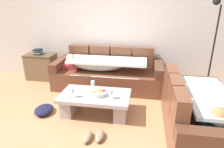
# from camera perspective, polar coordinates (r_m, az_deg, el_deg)

# --- Properties ---
(ground_plane) EXTENTS (14.00, 14.00, 0.00)m
(ground_plane) POSITION_cam_1_polar(r_m,az_deg,el_deg) (3.28, -7.71, -15.11)
(ground_plane) COLOR #AE7950
(back_wall) EXTENTS (9.00, 0.10, 2.70)m
(back_wall) POSITION_cam_1_polar(r_m,az_deg,el_deg) (4.79, -0.87, 13.96)
(back_wall) COLOR silver
(back_wall) RESTS_ON ground_plane
(couch_along_wall) EXTENTS (2.40, 0.92, 0.88)m
(couch_along_wall) POSITION_cam_1_polar(r_m,az_deg,el_deg) (4.52, -1.66, 0.21)
(couch_along_wall) COLOR brown
(couch_along_wall) RESTS_ON ground_plane
(couch_near_window) EXTENTS (0.92, 1.76, 0.88)m
(couch_near_window) POSITION_cam_1_polar(r_m,az_deg,el_deg) (3.19, 23.47, -10.83)
(couch_near_window) COLOR brown
(couch_near_window) RESTS_ON ground_plane
(coffee_table) EXTENTS (1.20, 0.68, 0.38)m
(coffee_table) POSITION_cam_1_polar(r_m,az_deg,el_deg) (3.50, -4.83, -7.89)
(coffee_table) COLOR #A49899
(coffee_table) RESTS_ON ground_plane
(fruit_bowl) EXTENTS (0.28, 0.28, 0.10)m
(fruit_bowl) POSITION_cam_1_polar(r_m,az_deg,el_deg) (3.39, -3.87, -5.41)
(fruit_bowl) COLOR silver
(fruit_bowl) RESTS_ON coffee_table
(wine_glass_near_left) EXTENTS (0.07, 0.07, 0.17)m
(wine_glass_near_left) POSITION_cam_1_polar(r_m,az_deg,el_deg) (3.34, -11.30, -4.77)
(wine_glass_near_left) COLOR silver
(wine_glass_near_left) RESTS_ON coffee_table
(wine_glass_near_right) EXTENTS (0.07, 0.07, 0.17)m
(wine_glass_near_right) POSITION_cam_1_polar(r_m,az_deg,el_deg) (3.23, -0.32, -5.28)
(wine_glass_near_right) COLOR silver
(wine_glass_near_right) RESTS_ON coffee_table
(wine_glass_far_back) EXTENTS (0.07, 0.07, 0.17)m
(wine_glass_far_back) POSITION_cam_1_polar(r_m,az_deg,el_deg) (3.57, -5.54, -2.75)
(wine_glass_far_back) COLOR silver
(wine_glass_far_back) RESTS_ON coffee_table
(open_magazine) EXTENTS (0.29, 0.22, 0.01)m
(open_magazine) POSITION_cam_1_polar(r_m,az_deg,el_deg) (3.46, -0.92, -5.48)
(open_magazine) COLOR white
(open_magazine) RESTS_ON coffee_table
(side_cabinet) EXTENTS (0.72, 0.44, 0.64)m
(side_cabinet) POSITION_cam_1_polar(r_m,az_deg,el_deg) (5.31, -19.69, 2.01)
(side_cabinet) COLOR brown
(side_cabinet) RESTS_ON ground_plane
(book_stack_on_cabinet) EXTENTS (0.19, 0.23, 0.13)m
(book_stack_on_cabinet) POSITION_cam_1_polar(r_m,az_deg,el_deg) (5.22, -20.55, 6.05)
(book_stack_on_cabinet) COLOR #72337F
(book_stack_on_cabinet) RESTS_ON side_cabinet
(floor_lamp) EXTENTS (0.33, 0.31, 1.95)m
(floor_lamp) POSITION_cam_1_polar(r_m,az_deg,el_deg) (4.40, 26.88, 8.08)
(floor_lamp) COLOR black
(floor_lamp) RESTS_ON ground_plane
(pair_of_shoes) EXTENTS (0.30, 0.32, 0.09)m
(pair_of_shoes) POSITION_cam_1_polar(r_m,az_deg,el_deg) (3.02, -5.27, -17.50)
(pair_of_shoes) COLOR #8C7259
(pair_of_shoes) RESTS_ON ground_plane
(crumpled_garment) EXTENTS (0.38, 0.45, 0.12)m
(crumpled_garment) POSITION_cam_1_polar(r_m,az_deg,el_deg) (3.80, -19.00, -9.70)
(crumpled_garment) COLOR #191933
(crumpled_garment) RESTS_ON ground_plane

